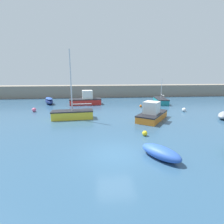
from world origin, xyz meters
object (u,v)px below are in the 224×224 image
object	(u,v)px
rowboat_with_red_cover	(49,101)
sailboat_tall_mast	(73,114)
mooring_buoy_pink	(34,110)
mooring_buoy_orange	(141,106)
mooring_buoy_yellow	(145,133)
mooring_buoy_white	(184,110)
motorboat_with_cabin	(152,114)
sailboat_twin_hulled	(161,101)
open_tender_yellow	(161,153)
cabin_cruiser_white	(86,100)

from	to	relation	value
rowboat_with_red_cover	sailboat_tall_mast	bearing A→B (deg)	4.04
mooring_buoy_pink	mooring_buoy_orange	bearing A→B (deg)	6.59
mooring_buoy_yellow	mooring_buoy_white	bearing A→B (deg)	47.13
motorboat_with_cabin	mooring_buoy_white	bearing A→B (deg)	-20.22
mooring_buoy_yellow	sailboat_twin_hulled	bearing A→B (deg)	64.60
mooring_buoy_pink	rowboat_with_red_cover	bearing A→B (deg)	85.19
mooring_buoy_pink	sailboat_tall_mast	bearing A→B (deg)	-36.76
motorboat_with_cabin	open_tender_yellow	bearing A→B (deg)	-158.22
cabin_cruiser_white	mooring_buoy_white	bearing A→B (deg)	146.78
mooring_buoy_orange	mooring_buoy_pink	bearing A→B (deg)	-173.41
rowboat_with_red_cover	sailboat_twin_hulled	bearing A→B (deg)	63.45
mooring_buoy_orange	open_tender_yellow	bearing A→B (deg)	-100.73
cabin_cruiser_white	mooring_buoy_pink	distance (m)	8.40
mooring_buoy_pink	mooring_buoy_white	bearing A→B (deg)	-5.44
open_tender_yellow	mooring_buoy_orange	world-z (taller)	open_tender_yellow
rowboat_with_red_cover	mooring_buoy_pink	bearing A→B (deg)	-27.03
mooring_buoy_orange	sailboat_twin_hulled	bearing A→B (deg)	34.45
cabin_cruiser_white	mooring_buoy_white	distance (m)	15.13
sailboat_twin_hulled	mooring_buoy_white	distance (m)	6.63
motorboat_with_cabin	mooring_buoy_yellow	xyz separation A→B (m)	(-2.20, -4.81, -0.47)
mooring_buoy_white	mooring_buoy_orange	xyz separation A→B (m)	(-5.00, 3.66, -0.07)
sailboat_tall_mast	mooring_buoy_yellow	xyz separation A→B (m)	(6.64, -6.26, -0.34)
open_tender_yellow	mooring_buoy_yellow	distance (m)	3.95
mooring_buoy_white	mooring_buoy_orange	world-z (taller)	mooring_buoy_white
sailboat_twin_hulled	mooring_buoy_white	bearing A→B (deg)	-165.35
motorboat_with_cabin	cabin_cruiser_white	distance (m)	13.17
open_tender_yellow	sailboat_twin_hulled	size ratio (longest dim) A/B	0.58
rowboat_with_red_cover	mooring_buoy_white	size ratio (longest dim) A/B	7.06
sailboat_twin_hulled	mooring_buoy_white	size ratio (longest dim) A/B	9.61
open_tender_yellow	sailboat_twin_hulled	distance (m)	20.40
motorboat_with_cabin	mooring_buoy_yellow	size ratio (longest dim) A/B	11.99
motorboat_with_cabin	rowboat_with_red_cover	xyz separation A→B (m)	(-13.90, 11.72, -0.16)
open_tender_yellow	sailboat_twin_hulled	bearing A→B (deg)	-54.08
sailboat_tall_mast	open_tender_yellow	distance (m)	12.08
sailboat_twin_hulled	mooring_buoy_orange	distance (m)	5.18
sailboat_tall_mast	rowboat_with_red_cover	world-z (taller)	sailboat_tall_mast
motorboat_with_cabin	sailboat_tall_mast	bearing A→B (deg)	117.52
mooring_buoy_pink	sailboat_twin_hulled	bearing A→B (deg)	13.55
mooring_buoy_yellow	mooring_buoy_white	size ratio (longest dim) A/B	0.83
mooring_buoy_white	mooring_buoy_pink	bearing A→B (deg)	174.56
rowboat_with_red_cover	mooring_buoy_pink	xyz separation A→B (m)	(-0.51, -6.10, -0.25)
sailboat_twin_hulled	mooring_buoy_white	xyz separation A→B (m)	(0.73, -6.59, -0.21)
mooring_buoy_white	mooring_buoy_pink	distance (m)	20.21
sailboat_tall_mast	mooring_buoy_yellow	world-z (taller)	sailboat_tall_mast
mooring_buoy_yellow	open_tender_yellow	bearing A→B (deg)	-92.21
sailboat_tall_mast	cabin_cruiser_white	world-z (taller)	sailboat_tall_mast
rowboat_with_red_cover	mooring_buoy_white	distance (m)	21.18
open_tender_yellow	mooring_buoy_yellow	xyz separation A→B (m)	(0.15, 3.94, -0.16)
mooring_buoy_pink	mooring_buoy_yellow	bearing A→B (deg)	-40.48
open_tender_yellow	mooring_buoy_yellow	bearing A→B (deg)	-35.26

